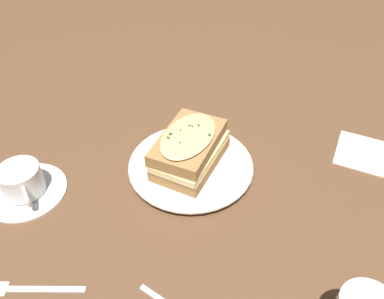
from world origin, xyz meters
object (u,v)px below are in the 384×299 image
at_px(sandwich, 190,148).
at_px(teacup_with_saucer, 23,183).
at_px(fork, 7,289).
at_px(napkin, 372,155).
at_px(dinner_plate, 192,164).

bearing_deg(sandwich, teacup_with_saucer, 46.14).
height_order(sandwich, fork, sandwich).
bearing_deg(sandwich, napkin, -140.31).
distance_m(teacup_with_saucer, napkin, 0.66).
relative_size(dinner_plate, teacup_with_saucer, 1.66).
height_order(dinner_plate, sandwich, sandwich).
bearing_deg(teacup_with_saucer, fork, -19.94).
bearing_deg(teacup_with_saucer, dinner_plate, 71.63).
distance_m(sandwich, napkin, 0.37).
distance_m(sandwich, fork, 0.36).
bearing_deg(napkin, teacup_with_saucer, 42.61).
relative_size(dinner_plate, fork, 1.50).
height_order(dinner_plate, napkin, dinner_plate).
relative_size(dinner_plate, sandwich, 1.37).
relative_size(teacup_with_saucer, fork, 0.90).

